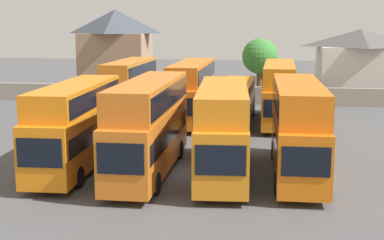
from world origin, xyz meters
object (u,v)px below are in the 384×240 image
object	(u,v)px
bus_6	(192,88)
tree_left_of_lot	(260,57)
bus_3	(223,126)
house_terrace_centre	(359,63)
bus_1	(76,122)
bus_8	(279,90)
bus_2	(149,122)
bus_4	(298,124)
bus_5	(130,87)
bus_7	(236,100)
house_terrace_left	(116,51)

from	to	relation	value
bus_6	tree_left_of_lot	size ratio (longest dim) A/B	1.83
bus_3	house_terrace_centre	size ratio (longest dim) A/B	1.20
bus_1	bus_8	world-z (taller)	bus_8
bus_2	bus_8	world-z (taller)	bus_2
bus_3	bus_2	bearing A→B (deg)	-91.55
bus_3	bus_4	world-z (taller)	bus_4
bus_6	bus_5	bearing A→B (deg)	-89.34
bus_1	bus_7	xyz separation A→B (m)	(8.28, 15.32, -0.81)
bus_3	tree_left_of_lot	bearing A→B (deg)	173.32
bus_3	bus_7	distance (m)	15.54
bus_2	bus_6	bearing A→B (deg)	179.55
bus_4	tree_left_of_lot	bearing A→B (deg)	-175.75
house_terrace_left	tree_left_of_lot	distance (m)	16.89
bus_3	bus_5	bearing A→B (deg)	-153.47
bus_5	house_terrace_centre	xyz separation A→B (m)	(21.62, 17.00, 0.96)
bus_1	house_terrace_left	xyz separation A→B (m)	(-6.36, 32.15, 2.13)
bus_6	bus_7	distance (m)	3.83
bus_3	house_terrace_centre	distance (m)	35.21
bus_4	house_terrace_centre	world-z (taller)	house_terrace_centre
house_terrace_left	house_terrace_centre	bearing A→B (deg)	1.10
house_terrace_left	tree_left_of_lot	bearing A→B (deg)	-13.44
tree_left_of_lot	bus_2	bearing A→B (deg)	-101.51
bus_2	house_terrace_centre	distance (m)	36.95
bus_6	house_terrace_centre	world-z (taller)	house_terrace_centre
bus_4	bus_5	world-z (taller)	bus_4
bus_1	tree_left_of_lot	xyz separation A→B (m)	(10.06, 28.23, 1.88)
bus_2	bus_8	xyz separation A→B (m)	(7.49, 16.11, -0.13)
bus_2	bus_5	xyz separation A→B (m)	(-4.99, 15.98, -0.07)
bus_7	bus_8	size ratio (longest dim) A/B	0.91
bus_6	house_terrace_left	distance (m)	19.92
bus_2	bus_3	distance (m)	4.05
bus_1	bus_5	xyz separation A→B (m)	(-0.74, 15.68, 0.08)
bus_1	house_terrace_centre	size ratio (longest dim) A/B	1.20
bus_5	tree_left_of_lot	xyz separation A→B (m)	(10.80, 12.55, 1.79)
bus_5	tree_left_of_lot	world-z (taller)	tree_left_of_lot
bus_2	house_terrace_centre	world-z (taller)	house_terrace_centre
bus_1	bus_7	world-z (taller)	bus_1
bus_5	bus_8	world-z (taller)	bus_5
bus_1	bus_8	distance (m)	19.69
bus_5	bus_7	xyz separation A→B (m)	(9.02, -0.36, -0.89)
bus_6	tree_left_of_lot	distance (m)	13.88
bus_2	house_terrace_centre	xyz separation A→B (m)	(16.63, 32.98, 0.89)
tree_left_of_lot	house_terrace_left	bearing A→B (deg)	166.56
bus_2	bus_7	xyz separation A→B (m)	(4.03, 15.63, -0.96)
bus_2	tree_left_of_lot	xyz separation A→B (m)	(5.81, 28.53, 1.73)
bus_7	house_terrace_centre	distance (m)	21.52
bus_3	bus_6	world-z (taller)	bus_6
bus_4	bus_1	bearing A→B (deg)	-88.78
bus_4	bus_7	bearing A→B (deg)	-165.30
bus_3	house_terrace_centre	xyz separation A→B (m)	(12.58, 32.87, 1.03)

